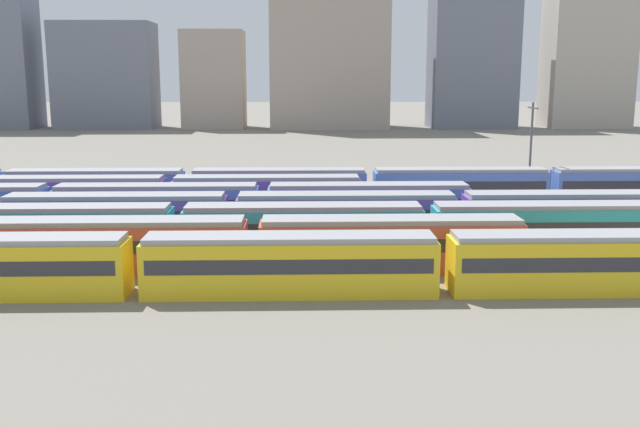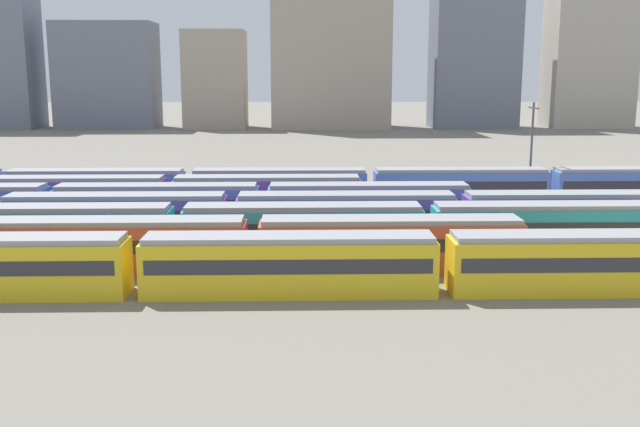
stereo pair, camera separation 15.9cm
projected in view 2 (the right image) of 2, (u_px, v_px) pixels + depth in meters
The scene contains 13 objects.
train_track_0 at pixel (135, 265), 44.09m from camera, with size 74.70×3.06×3.75m.
train_track_1 at pixel (114, 245), 49.13m from camera, with size 55.80×3.06×3.75m.
train_track_2 at pixel (178, 229), 54.32m from camera, with size 74.70×3.06×3.75m.
train_track_3 at pixel (346, 215), 59.73m from camera, with size 93.60×3.06×3.75m.
train_track_4 at pixel (158, 205), 64.44m from camera, with size 55.80×3.06×3.75m.
train_track_5 at pixel (71, 196), 69.32m from camera, with size 55.80×3.06×3.75m.
train_track_6 at pixel (279, 186), 74.90m from camera, with size 93.60×3.06×3.75m.
catenary_pole_1 at pixel (532, 146), 77.76m from camera, with size 0.24×3.20×10.43m.
distant_building_1 at pixel (107, 76), 179.78m from camera, with size 24.22×13.38×26.01m, color slate.
distant_building_2 at pixel (215, 80), 180.60m from camera, with size 15.15×13.35×24.05m, color #A89989.
distant_building_3 at pixel (330, 42), 179.54m from camera, with size 28.91×19.85×42.49m, color #A89989.
distant_building_4 at pixel (474, 55), 181.02m from camera, with size 20.87×13.72×35.99m, color slate.
distant_building_5 at pixel (591, 31), 180.56m from camera, with size 20.48×12.94×48.14m, color #B2A899.
Camera 2 is at (30.61, -42.95, 13.37)m, focal length 40.51 mm.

